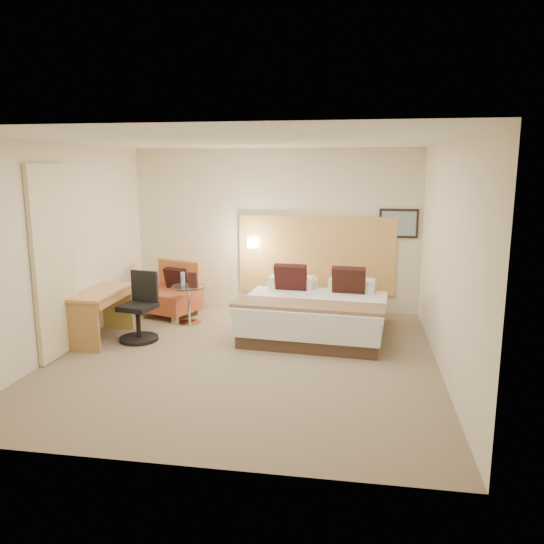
% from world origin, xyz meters
% --- Properties ---
extents(floor, '(4.80, 5.00, 0.02)m').
position_xyz_m(floor, '(0.00, 0.00, -0.01)').
color(floor, '#7C6A53').
rests_on(floor, ground).
extents(ceiling, '(4.80, 5.00, 0.02)m').
position_xyz_m(ceiling, '(0.00, 0.00, 2.71)').
color(ceiling, silver).
rests_on(ceiling, floor).
extents(wall_back, '(4.80, 0.02, 2.70)m').
position_xyz_m(wall_back, '(0.00, 2.51, 1.35)').
color(wall_back, beige).
rests_on(wall_back, floor).
extents(wall_front, '(4.80, 0.02, 2.70)m').
position_xyz_m(wall_front, '(0.00, -2.51, 1.35)').
color(wall_front, beige).
rests_on(wall_front, floor).
extents(wall_left, '(0.02, 5.00, 2.70)m').
position_xyz_m(wall_left, '(-2.41, 0.00, 1.35)').
color(wall_left, beige).
rests_on(wall_left, floor).
extents(wall_right, '(0.02, 5.00, 2.70)m').
position_xyz_m(wall_right, '(2.41, 0.00, 1.35)').
color(wall_right, beige).
rests_on(wall_right, floor).
extents(headboard_panel, '(2.60, 0.04, 1.30)m').
position_xyz_m(headboard_panel, '(0.70, 2.47, 0.95)').
color(headboard_panel, tan).
rests_on(headboard_panel, wall_back).
extents(art_frame, '(0.62, 0.03, 0.47)m').
position_xyz_m(art_frame, '(2.02, 2.48, 1.50)').
color(art_frame, black).
rests_on(art_frame, wall_back).
extents(art_canvas, '(0.54, 0.01, 0.39)m').
position_xyz_m(art_canvas, '(2.02, 2.46, 1.50)').
color(art_canvas, '#778FA5').
rests_on(art_canvas, wall_back).
extents(lamp_arm, '(0.02, 0.12, 0.02)m').
position_xyz_m(lamp_arm, '(-0.35, 2.42, 1.15)').
color(lamp_arm, silver).
rests_on(lamp_arm, wall_back).
extents(lamp_shade, '(0.15, 0.15, 0.15)m').
position_xyz_m(lamp_shade, '(-0.35, 2.36, 1.15)').
color(lamp_shade, '#F5E4BF').
rests_on(lamp_shade, wall_back).
extents(curtain, '(0.06, 0.90, 2.42)m').
position_xyz_m(curtain, '(-2.36, -0.25, 1.22)').
color(curtain, beige).
rests_on(curtain, wall_left).
extents(bottle_a, '(0.07, 0.07, 0.21)m').
position_xyz_m(bottle_a, '(-1.26, 1.39, 0.70)').
color(bottle_a, '#97B5E9').
rests_on(bottle_a, side_table).
extents(menu_folder, '(0.14, 0.06, 0.23)m').
position_xyz_m(menu_folder, '(-1.07, 1.31, 0.71)').
color(menu_folder, '#361816').
rests_on(menu_folder, side_table).
extents(bed, '(2.13, 2.09, 0.97)m').
position_xyz_m(bed, '(0.81, 1.20, 0.32)').
color(bed, '#402B20').
rests_on(bed, floor).
extents(lounge_chair, '(1.01, 0.95, 0.87)m').
position_xyz_m(lounge_chair, '(-1.59, 1.81, 0.35)').
color(lounge_chair, tan).
rests_on(lounge_chair, floor).
extents(side_table, '(0.57, 0.57, 0.59)m').
position_xyz_m(side_table, '(-1.16, 1.36, 0.33)').
color(side_table, silver).
rests_on(side_table, floor).
extents(desk, '(0.53, 1.13, 0.71)m').
position_xyz_m(desk, '(-2.11, 0.42, 0.56)').
color(desk, tan).
rests_on(desk, floor).
extents(desk_chair, '(0.63, 0.63, 0.95)m').
position_xyz_m(desk_chair, '(-1.60, 0.51, 0.39)').
color(desk_chair, black).
rests_on(desk_chair, floor).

